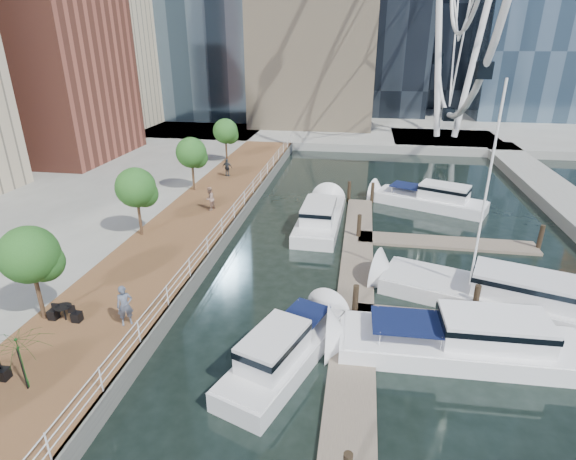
# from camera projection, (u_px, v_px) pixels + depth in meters

# --- Properties ---
(ground) EXTENTS (520.00, 520.00, 0.00)m
(ground) POSITION_uv_depth(u_px,v_px,m) (264.00, 432.00, 16.15)
(ground) COLOR black
(ground) RESTS_ON ground
(boardwalk) EXTENTS (6.00, 60.00, 1.00)m
(boardwalk) POSITION_uv_depth(u_px,v_px,m) (182.00, 238.00, 30.94)
(boardwalk) COLOR brown
(boardwalk) RESTS_ON ground
(seawall) EXTENTS (0.25, 60.00, 1.00)m
(seawall) POSITION_uv_depth(u_px,v_px,m) (224.00, 241.00, 30.50)
(seawall) COLOR #595954
(seawall) RESTS_ON ground
(land_far) EXTENTS (200.00, 114.00, 1.00)m
(land_far) POSITION_uv_depth(u_px,v_px,m) (353.00, 97.00, 108.72)
(land_far) COLOR gray
(land_far) RESTS_ON ground
(pier) EXTENTS (14.00, 12.00, 1.00)m
(pier) POSITION_uv_depth(u_px,v_px,m) (445.00, 141.00, 61.15)
(pier) COLOR gray
(pier) RESTS_ON ground
(railing) EXTENTS (0.10, 60.00, 1.05)m
(railing) POSITION_uv_depth(u_px,v_px,m) (222.00, 227.00, 30.11)
(railing) COLOR white
(railing) RESTS_ON boardwalk
(floating_docks) EXTENTS (16.00, 34.00, 2.60)m
(floating_docks) POSITION_uv_depth(u_px,v_px,m) (450.00, 296.00, 23.84)
(floating_docks) COLOR #6D6051
(floating_docks) RESTS_ON ground
(street_trees) EXTENTS (2.60, 42.60, 4.60)m
(street_trees) POSITION_uv_depth(u_px,v_px,m) (136.00, 188.00, 28.92)
(street_trees) COLOR #3F2B1C
(street_trees) RESTS_ON ground
(yacht_foreground) EXTENTS (11.78, 3.46, 2.15)m
(yacht_foreground) POSITION_uv_depth(u_px,v_px,m) (458.00, 355.00, 20.13)
(yacht_foreground) COLOR white
(yacht_foreground) RESTS_ON ground
(pedestrian_near) EXTENTS (0.85, 0.78, 1.95)m
(pedestrian_near) POSITION_uv_depth(u_px,v_px,m) (125.00, 306.00, 20.27)
(pedestrian_near) COLOR #485061
(pedestrian_near) RESTS_ON boardwalk
(pedestrian_mid) EXTENTS (0.84, 0.99, 1.81)m
(pedestrian_mid) POSITION_uv_depth(u_px,v_px,m) (210.00, 199.00, 34.26)
(pedestrian_mid) COLOR gray
(pedestrian_mid) RESTS_ON boardwalk
(pedestrian_far) EXTENTS (1.06, 0.59, 1.71)m
(pedestrian_far) POSITION_uv_depth(u_px,v_px,m) (227.00, 167.00, 42.95)
(pedestrian_far) COLOR #333940
(pedestrian_far) RESTS_ON boardwalk
(moored_yachts) EXTENTS (24.96, 35.99, 11.50)m
(moored_yachts) POSITION_uv_depth(u_px,v_px,m) (473.00, 296.00, 24.83)
(moored_yachts) COLOR silver
(moored_yachts) RESTS_ON ground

